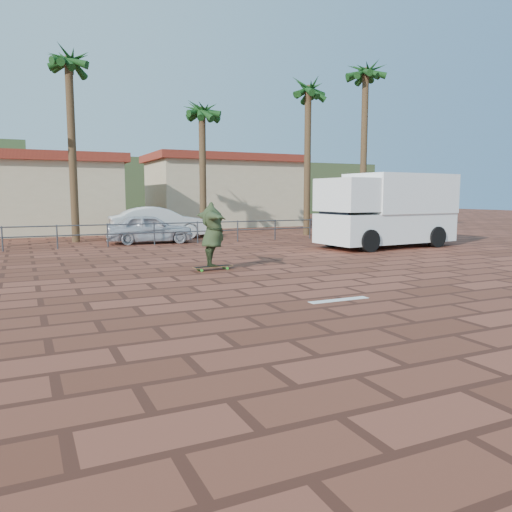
{
  "coord_description": "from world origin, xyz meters",
  "views": [
    {
      "loc": [
        -5.26,
        -9.78,
        2.19
      ],
      "look_at": [
        -0.41,
        0.55,
        0.8
      ],
      "focal_mm": 35.0,
      "sensor_mm": 36.0,
      "label": 1
    }
  ],
  "objects_px": {
    "skateboarder": "(213,234)",
    "campervan": "(387,209)",
    "car_silver": "(150,229)",
    "car_white": "(159,223)",
    "longboard": "(213,267)"
  },
  "relations": [
    {
      "from": "skateboarder",
      "to": "campervan",
      "type": "xyz_separation_m",
      "value": [
        9.05,
        3.16,
        0.57
      ]
    },
    {
      "from": "skateboarder",
      "to": "car_silver",
      "type": "height_order",
      "value": "skateboarder"
    },
    {
      "from": "campervan",
      "to": "car_silver",
      "type": "height_order",
      "value": "campervan"
    },
    {
      "from": "campervan",
      "to": "car_silver",
      "type": "distance_m",
      "value": 10.64
    },
    {
      "from": "campervan",
      "to": "car_white",
      "type": "distance_m",
      "value": 11.28
    },
    {
      "from": "longboard",
      "to": "car_white",
      "type": "xyz_separation_m",
      "value": [
        1.25,
        11.26,
        0.71
      ]
    },
    {
      "from": "car_silver",
      "to": "skateboarder",
      "type": "bearing_deg",
      "value": -174.95
    },
    {
      "from": "longboard",
      "to": "car_silver",
      "type": "distance_m",
      "value": 9.11
    },
    {
      "from": "skateboarder",
      "to": "car_white",
      "type": "xyz_separation_m",
      "value": [
        1.25,
        11.26,
        -0.25
      ]
    },
    {
      "from": "car_silver",
      "to": "car_white",
      "type": "height_order",
      "value": "car_white"
    },
    {
      "from": "car_silver",
      "to": "longboard",
      "type": "bearing_deg",
      "value": -174.95
    },
    {
      "from": "skateboarder",
      "to": "car_white",
      "type": "relative_size",
      "value": 0.47
    },
    {
      "from": "car_white",
      "to": "campervan",
      "type": "bearing_deg",
      "value": -133.6
    },
    {
      "from": "car_white",
      "to": "longboard",
      "type": "bearing_deg",
      "value": 176.17
    },
    {
      "from": "campervan",
      "to": "car_white",
      "type": "bearing_deg",
      "value": 129.6
    }
  ]
}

